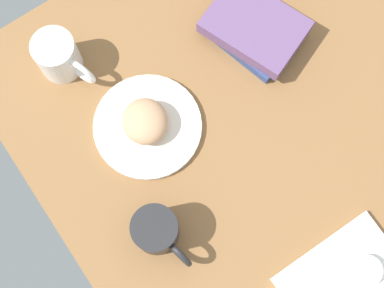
{
  "coord_description": "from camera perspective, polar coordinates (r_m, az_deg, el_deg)",
  "views": [
    {
      "loc": [
        -13.88,
        29.3,
        118.28
      ],
      "look_at": [
        9.38,
        13.24,
        7.0
      ],
      "focal_mm": 53.5,
      "sensor_mm": 36.0,
      "label": 1
    }
  ],
  "objects": [
    {
      "name": "scone_pastry",
      "position": [
        1.15,
        -4.68,
        2.26
      ],
      "size": [
        12.31,
        11.95,
        5.57
      ],
      "primitive_type": "ellipsoid",
      "rotation": [
        0.0,
        0.0,
        2.8
      ],
      "color": "tan",
      "rests_on": "round_plate"
    },
    {
      "name": "dining_table",
      "position": [
        1.21,
        7.73,
        -0.68
      ],
      "size": [
        110.0,
        90.0,
        4.0
      ],
      "primitive_type": "cube",
      "color": "olive",
      "rests_on": "ground"
    },
    {
      "name": "round_plate",
      "position": [
        1.19,
        -4.45,
        1.74
      ],
      "size": [
        22.5,
        22.5,
        1.4
      ],
      "primitive_type": "cylinder",
      "color": "silver",
      "rests_on": "dining_table"
    },
    {
      "name": "sauce_cup",
      "position": [
        1.16,
        17.08,
        -11.88
      ],
      "size": [
        5.82,
        5.82,
        2.3
      ],
      "color": "silver",
      "rests_on": "square_plate"
    },
    {
      "name": "coffee_mug",
      "position": [
        1.1,
        -3.51,
        -8.7
      ],
      "size": [
        13.96,
        8.95,
        9.63
      ],
      "color": "#262628",
      "rests_on": "dining_table"
    },
    {
      "name": "book_stack",
      "position": [
        1.24,
        6.2,
        11.24
      ],
      "size": [
        23.79,
        20.52,
        5.97
      ],
      "color": "#33477F",
      "rests_on": "dining_table"
    },
    {
      "name": "second_mug",
      "position": [
        1.22,
        -13.13,
        8.49
      ],
      "size": [
        13.7,
        8.89,
        9.99
      ],
      "color": "white",
      "rests_on": "dining_table"
    }
  ]
}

